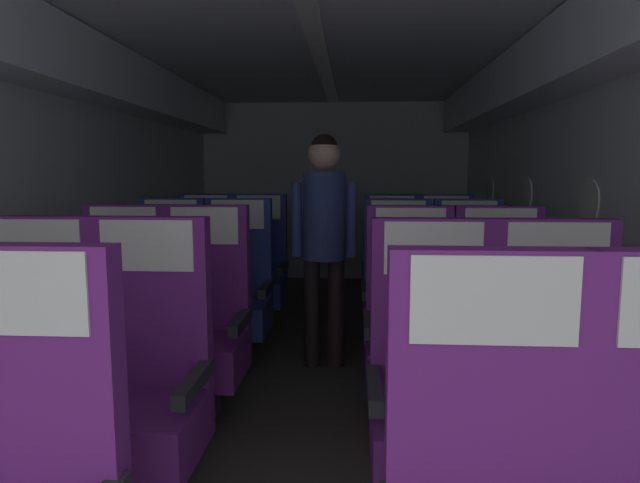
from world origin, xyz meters
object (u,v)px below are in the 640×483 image
(seat_d_left_aisle, at_px, (237,294))
(seat_e_right_aisle, at_px, (446,274))
(seat_c_right_aisle, at_px, (500,333))
(seat_b_right_window, at_px, (433,396))
(seat_b_left_aisle, at_px, (144,388))
(flight_attendant, at_px, (324,227))
(seat_c_left_window, at_px, (122,326))
(seat_d_right_aisle, at_px, (469,297))
(seat_b_right_aisle, at_px, (558,399))
(seat_c_right_window, at_px, (410,331))
(seat_e_left_aisle, at_px, (258,273))
(seat_b_left_window, at_px, (32,385))
(seat_e_left_window, at_px, (205,272))
(seat_e_right_window, at_px, (391,274))
(seat_c_left_aisle, at_px, (203,328))
(seat_d_right_window, at_px, (398,296))
(seat_d_left_window, at_px, (170,293))

(seat_d_left_aisle, height_order, seat_e_right_aisle, same)
(seat_c_right_aisle, bearing_deg, seat_b_right_window, -119.23)
(seat_b_left_aisle, xyz_separation_m, flight_attendant, (0.61, 1.56, 0.48))
(seat_c_left_window, height_order, seat_d_right_aisle, same)
(seat_b_right_aisle, bearing_deg, seat_b_right_window, -179.56)
(seat_d_right_aisle, bearing_deg, seat_c_right_window, -120.35)
(seat_b_right_aisle, bearing_deg, flight_attendant, 121.38)
(flight_attendant, bearing_deg, seat_c_left_window, 17.28)
(seat_e_left_aisle, bearing_deg, seat_d_right_aisle, -27.48)
(flight_attendant, bearing_deg, seat_b_left_window, 38.45)
(seat_c_right_aisle, height_order, seat_d_left_aisle, same)
(seat_b_right_window, distance_m, seat_c_right_aisle, 0.96)
(seat_e_left_aisle, bearing_deg, seat_e_left_window, 179.70)
(seat_e_right_window, bearing_deg, seat_c_right_window, -90.47)
(seat_c_right_aisle, xyz_separation_m, seat_d_left_aisle, (-1.57, 0.82, 0.00))
(seat_b_left_aisle, distance_m, seat_c_left_aisle, 0.82)
(seat_d_left_aisle, distance_m, seat_e_right_window, 1.39)
(seat_d_left_aisle, distance_m, seat_d_right_window, 1.11)
(seat_c_left_aisle, height_order, seat_e_left_aisle, same)
(seat_b_right_aisle, distance_m, seat_c_left_window, 2.18)
(seat_c_right_aisle, height_order, flight_attendant, flight_attendant)
(seat_d_left_aisle, relative_size, seat_e_right_aisle, 1.00)
(seat_e_right_aisle, bearing_deg, seat_e_right_window, -179.01)
(seat_d_left_aisle, height_order, seat_d_right_window, same)
(seat_b_right_window, bearing_deg, seat_d_right_window, 89.95)
(seat_e_left_window, bearing_deg, seat_e_left_aisle, -0.30)
(seat_c_right_window, xyz_separation_m, flight_attendant, (-0.49, 0.73, 0.48))
(seat_d_left_aisle, xyz_separation_m, seat_e_right_window, (1.12, 0.82, 0.00))
(seat_c_left_window, height_order, seat_c_right_window, same)
(seat_b_left_window, distance_m, seat_d_right_aisle, 2.61)
(seat_d_right_aisle, relative_size, seat_e_right_window, 1.00)
(seat_c_left_aisle, height_order, seat_e_right_window, same)
(seat_b_left_window, bearing_deg, seat_b_left_aisle, -0.51)
(seat_c_left_aisle, xyz_separation_m, flight_attendant, (0.61, 0.74, 0.48))
(seat_d_left_window, height_order, seat_d_right_window, same)
(seat_b_right_window, xyz_separation_m, seat_c_left_window, (-1.56, 0.83, 0.00))
(seat_c_left_aisle, xyz_separation_m, seat_d_right_aisle, (1.58, 0.82, 0.00))
(seat_d_right_window, height_order, seat_e_right_window, same)
(seat_b_left_window, relative_size, seat_c_right_aisle, 1.00)
(seat_b_left_window, distance_m, seat_e_right_aisle, 3.19)
(seat_b_right_aisle, relative_size, seat_e_left_window, 1.00)
(seat_b_right_aisle, relative_size, flight_attendant, 0.73)
(seat_e_left_aisle, bearing_deg, seat_b_left_window, -100.44)
(seat_d_left_aisle, height_order, flight_attendant, flight_attendant)
(seat_b_right_window, height_order, seat_c_right_aisle, same)
(seat_c_left_aisle, xyz_separation_m, seat_e_left_aisle, (0.00, 1.64, 0.00))
(seat_d_right_aisle, distance_m, seat_e_right_window, 0.95)
(seat_c_right_aisle, xyz_separation_m, seat_e_right_aisle, (-0.01, 1.64, 0.00))
(seat_c_left_window, bearing_deg, seat_b_right_aisle, -22.31)
(seat_c_right_window, height_order, seat_e_left_aisle, same)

